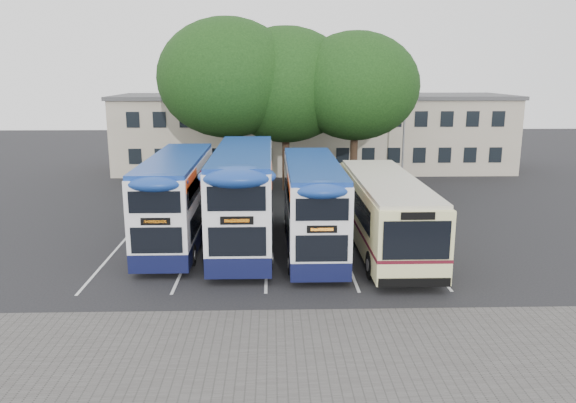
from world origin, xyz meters
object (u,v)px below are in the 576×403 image
(tree_mid, at_px, (286,85))
(bus_single, at_px, (385,209))
(lamp_post, at_px, (405,114))
(tree_right, at_px, (356,86))
(bus_dd_left, at_px, (177,196))
(tree_left, at_px, (227,78))
(bus_dd_right, at_px, (312,202))
(bus_dd_mid, at_px, (244,193))

(tree_mid, height_order, bus_single, tree_mid)
(lamp_post, height_order, tree_right, tree_right)
(tree_mid, distance_m, bus_dd_left, 14.23)
(tree_left, relative_size, bus_dd_right, 1.17)
(bus_dd_mid, relative_size, bus_dd_right, 1.11)
(tree_right, bearing_deg, bus_dd_left, -132.38)
(tree_mid, bearing_deg, bus_dd_right, -86.26)
(tree_right, bearing_deg, bus_dd_right, -106.66)
(tree_mid, relative_size, bus_single, 0.98)
(bus_dd_right, bearing_deg, bus_dd_mid, 164.10)
(bus_dd_left, bearing_deg, bus_dd_mid, -5.45)
(bus_dd_left, xyz_separation_m, bus_dd_mid, (3.19, -0.30, 0.21))
(bus_dd_mid, bearing_deg, tree_right, 58.85)
(tree_mid, distance_m, bus_dd_right, 14.31)
(tree_right, bearing_deg, tree_mid, 164.23)
(lamp_post, height_order, bus_dd_right, lamp_post)
(tree_left, bearing_deg, bus_single, -56.90)
(lamp_post, height_order, tree_mid, tree_mid)
(tree_mid, relative_size, bus_dd_mid, 1.01)
(bus_dd_right, xyz_separation_m, bus_single, (3.38, 0.07, -0.37))
(tree_mid, xyz_separation_m, bus_dd_left, (-5.47, -12.20, -4.87))
(lamp_post, relative_size, tree_left, 0.79)
(tree_left, height_order, bus_dd_mid, tree_left)
(tree_right, xyz_separation_m, bus_dd_left, (-9.97, -10.93, -4.82))
(tree_right, bearing_deg, bus_dd_mid, -121.15)
(lamp_post, xyz_separation_m, tree_left, (-12.34, -2.71, 2.56))
(tree_left, bearing_deg, lamp_post, 12.39)
(bus_dd_mid, distance_m, bus_single, 6.62)
(tree_mid, bearing_deg, bus_dd_left, -114.14)
(tree_mid, bearing_deg, tree_right, -15.77)
(tree_mid, distance_m, tree_right, 4.68)
(tree_right, bearing_deg, lamp_post, 36.87)
(tree_left, xyz_separation_m, bus_dd_mid, (1.53, -11.54, -5.13))
(tree_mid, distance_m, bus_dd_mid, 13.54)
(tree_left, height_order, tree_mid, tree_left)
(tree_right, distance_m, bus_dd_right, 13.57)
(lamp_post, distance_m, bus_single, 16.00)
(bus_single, bearing_deg, bus_dd_mid, 172.72)
(tree_left, bearing_deg, bus_dd_left, -98.38)
(lamp_post, bearing_deg, bus_dd_left, -135.10)
(bus_dd_left, relative_size, bus_dd_mid, 0.92)
(bus_dd_mid, bearing_deg, lamp_post, 52.82)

